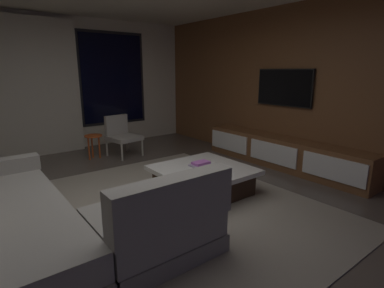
# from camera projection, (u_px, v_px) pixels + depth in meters

# --- Properties ---
(floor) EXTENTS (9.20, 9.20, 0.00)m
(floor) POSITION_uv_depth(u_px,v_px,m) (141.00, 214.00, 3.55)
(floor) COLOR #564C44
(back_wall_with_window) EXTENTS (6.60, 0.30, 2.70)m
(back_wall_with_window) POSITION_uv_depth(u_px,v_px,m) (47.00, 86.00, 5.98)
(back_wall_with_window) COLOR beige
(back_wall_with_window) RESTS_ON floor
(media_wall) EXTENTS (0.12, 7.80, 2.70)m
(media_wall) POSITION_uv_depth(u_px,v_px,m) (301.00, 88.00, 5.05)
(media_wall) COLOR brown
(media_wall) RESTS_ON floor
(area_rug) EXTENTS (3.20, 3.80, 0.01)m
(area_rug) POSITION_uv_depth(u_px,v_px,m) (170.00, 208.00, 3.68)
(area_rug) COLOR gray
(area_rug) RESTS_ON floor
(sectional_couch) EXTENTS (1.98, 2.50, 0.82)m
(sectional_couch) POSITION_uv_depth(u_px,v_px,m) (50.00, 222.00, 2.76)
(sectional_couch) COLOR gray
(sectional_couch) RESTS_ON floor
(coffee_table) EXTENTS (1.16, 1.16, 0.36)m
(coffee_table) POSITION_uv_depth(u_px,v_px,m) (203.00, 180.00, 4.11)
(coffee_table) COLOR black
(coffee_table) RESTS_ON floor
(book_stack_on_coffee_table) EXTENTS (0.29, 0.19, 0.06)m
(book_stack_on_coffee_table) POSITION_uv_depth(u_px,v_px,m) (201.00, 164.00, 4.16)
(book_stack_on_coffee_table) COLOR #9E8CAA
(book_stack_on_coffee_table) RESTS_ON coffee_table
(accent_chair_near_window) EXTENTS (0.63, 0.65, 0.78)m
(accent_chair_near_window) POSITION_uv_depth(u_px,v_px,m) (121.00, 134.00, 5.91)
(accent_chair_near_window) COLOR #B2ADA0
(accent_chair_near_window) RESTS_ON floor
(side_stool) EXTENTS (0.32, 0.32, 0.46)m
(side_stool) POSITION_uv_depth(u_px,v_px,m) (93.00, 140.00, 5.67)
(side_stool) COLOR #BF4C1E
(side_stool) RESTS_ON floor
(media_console) EXTENTS (0.46, 3.10, 0.52)m
(media_console) POSITION_uv_depth(u_px,v_px,m) (283.00, 153.00, 5.18)
(media_console) COLOR brown
(media_console) RESTS_ON floor
(mounted_tv) EXTENTS (0.05, 1.08, 0.63)m
(mounted_tv) POSITION_uv_depth(u_px,v_px,m) (284.00, 88.00, 5.17)
(mounted_tv) COLOR black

